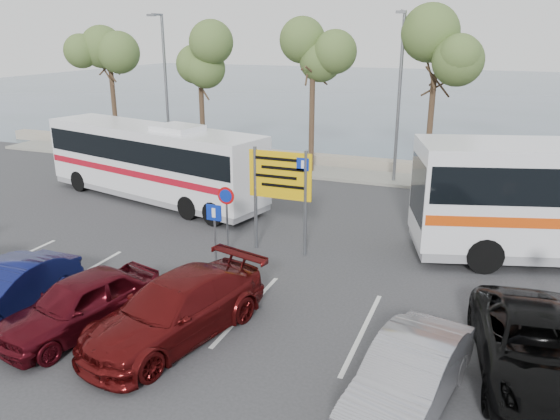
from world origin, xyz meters
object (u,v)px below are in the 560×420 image
at_px(street_lamp_right, 399,90).
at_px(pedestrian_far, 539,224).
at_px(suv_black, 537,349).
at_px(car_blue, 8,290).
at_px(car_silver_b, 409,376).
at_px(coach_bus_left, 153,164).
at_px(car_red, 80,304).
at_px(direction_sign, 280,183).
at_px(car_maroon, 176,309).
at_px(street_lamp_left, 165,81).

distance_m(street_lamp_right, pedestrian_far, 10.05).
bearing_deg(suv_black, car_blue, -179.38).
xyz_separation_m(street_lamp_right, car_silver_b, (3.41, -17.02, -3.89)).
bearing_deg(car_blue, car_silver_b, -0.14).
bearing_deg(coach_bus_left, pedestrian_far, -1.08).
bearing_deg(car_silver_b, coach_bus_left, 152.13).
xyz_separation_m(car_red, car_silver_b, (8.14, 0.00, -0.02)).
height_order(direction_sign, car_maroon, direction_sign).
xyz_separation_m(car_blue, car_red, (2.40, 0.00, 0.05)).
height_order(coach_bus_left, car_blue, coach_bus_left).
xyz_separation_m(car_maroon, suv_black, (8.14, 1.36, -0.03)).
relative_size(car_maroon, car_silver_b, 1.21).
relative_size(coach_bus_left, car_silver_b, 2.69).
distance_m(street_lamp_left, car_maroon, 19.96).
height_order(car_red, pedestrian_far, pedestrian_far).
distance_m(coach_bus_left, suv_black, 17.46).
xyz_separation_m(direction_sign, car_maroon, (-0.34, -6.11, -1.67)).
relative_size(direction_sign, suv_black, 0.69).
bearing_deg(street_lamp_right, suv_black, -68.92).
bearing_deg(car_silver_b, suv_black, 49.86).
bearing_deg(direction_sign, car_red, -112.23).
bearing_deg(pedestrian_far, car_blue, 128.41).
relative_size(street_lamp_right, suv_black, 1.53).
xyz_separation_m(coach_bus_left, car_blue, (2.37, -10.30, -0.95)).
xyz_separation_m(street_lamp_left, suv_black, (18.81, -15.07, -3.87)).
height_order(direction_sign, car_blue, direction_sign).
distance_m(street_lamp_left, coach_bus_left, 8.14).
relative_size(street_lamp_left, coach_bus_left, 0.69).
height_order(direction_sign, suv_black, direction_sign).
height_order(street_lamp_right, suv_black, street_lamp_right).
bearing_deg(pedestrian_far, direction_sign, 113.49).
relative_size(car_blue, car_maroon, 0.79).
bearing_deg(coach_bus_left, car_blue, -77.05).
bearing_deg(direction_sign, car_silver_b, -51.11).
xyz_separation_m(direction_sign, car_red, (-2.74, -6.70, -1.70)).
xyz_separation_m(street_lamp_left, pedestrian_far, (19.21, -7.02, -3.63)).
distance_m(street_lamp_left, car_blue, 18.42).
relative_size(coach_bus_left, car_blue, 2.80).
xyz_separation_m(direction_sign, suv_black, (7.80, -4.74, -1.70)).
bearing_deg(pedestrian_far, street_lamp_right, 43.09).
xyz_separation_m(street_lamp_left, car_red, (8.27, -17.02, -3.87)).
bearing_deg(car_silver_b, street_lamp_right, 112.03).
xyz_separation_m(coach_bus_left, car_red, (4.77, -10.30, -0.90)).
xyz_separation_m(car_maroon, car_silver_b, (5.74, -0.59, -0.05)).
relative_size(street_lamp_left, suv_black, 1.53).
distance_m(coach_bus_left, car_blue, 10.61).
distance_m(car_blue, pedestrian_far, 16.68).
bearing_deg(coach_bus_left, car_maroon, -53.55).
bearing_deg(car_silver_b, car_blue, -169.29).
distance_m(street_lamp_right, direction_sign, 10.73).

